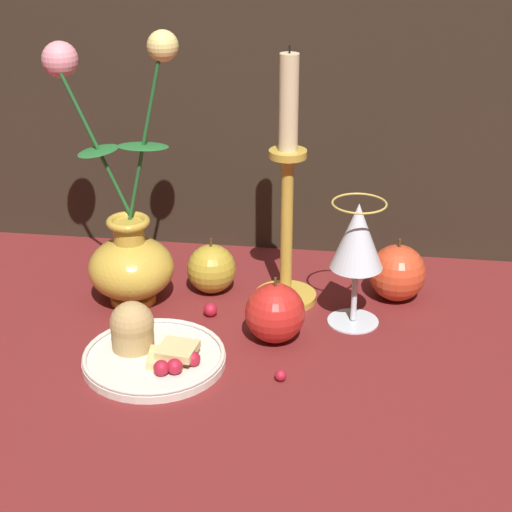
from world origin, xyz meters
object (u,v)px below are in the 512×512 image
object	(u,v)px
wine_glass	(357,241)
apple_near_glass	(212,269)
apple_at_table_edge	(397,273)
vase	(128,242)
apple_beside_vase	(275,313)
candlestick	(287,202)
plate_with_pastries	(148,348)

from	to	relation	value
wine_glass	apple_near_glass	world-z (taller)	wine_glass
apple_at_table_edge	vase	bearing A→B (deg)	-170.99
vase	wine_glass	size ratio (longest dim) A/B	2.18
apple_at_table_edge	apple_near_glass	bearing A→B (deg)	-177.02
vase	apple_at_table_edge	world-z (taller)	vase
apple_beside_vase	candlestick	bearing A→B (deg)	88.97
wine_glass	apple_near_glass	xyz separation A→B (m)	(-0.21, 0.06, -0.09)
plate_with_pastries	vase	bearing A→B (deg)	112.98
vase	apple_near_glass	world-z (taller)	vase
apple_near_glass	apple_at_table_edge	world-z (taller)	apple_at_table_edge
vase	apple_at_table_edge	xyz separation A→B (m)	(0.38, 0.06, -0.05)
apple_at_table_edge	candlestick	bearing A→B (deg)	-170.43
plate_with_pastries	apple_beside_vase	distance (m)	0.17
plate_with_pastries	apple_near_glass	world-z (taller)	apple_near_glass
apple_beside_vase	vase	bearing A→B (deg)	159.74
apple_beside_vase	apple_near_glass	distance (m)	0.17
wine_glass	plate_with_pastries	bearing A→B (deg)	-151.69
vase	wine_glass	distance (m)	0.32
apple_at_table_edge	wine_glass	bearing A→B (deg)	-126.64
wine_glass	apple_at_table_edge	xyz separation A→B (m)	(0.06, 0.08, -0.08)
apple_near_glass	wine_glass	bearing A→B (deg)	-17.18
wine_glass	candlestick	distance (m)	0.12
vase	apple_near_glass	bearing A→B (deg)	22.73
wine_glass	apple_at_table_edge	size ratio (longest dim) A/B	1.88
plate_with_pastries	wine_glass	xyz separation A→B (m)	(0.25, 0.14, 0.10)
candlestick	vase	bearing A→B (deg)	-171.40
plate_with_pastries	wine_glass	size ratio (longest dim) A/B	1.03
plate_with_pastries	apple_beside_vase	size ratio (longest dim) A/B	1.98
plate_with_pastries	wine_glass	bearing A→B (deg)	28.31
apple_near_glass	apple_at_table_edge	bearing A→B (deg)	2.98
apple_beside_vase	apple_near_glass	bearing A→B (deg)	130.63
plate_with_pastries	wine_glass	world-z (taller)	wine_glass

